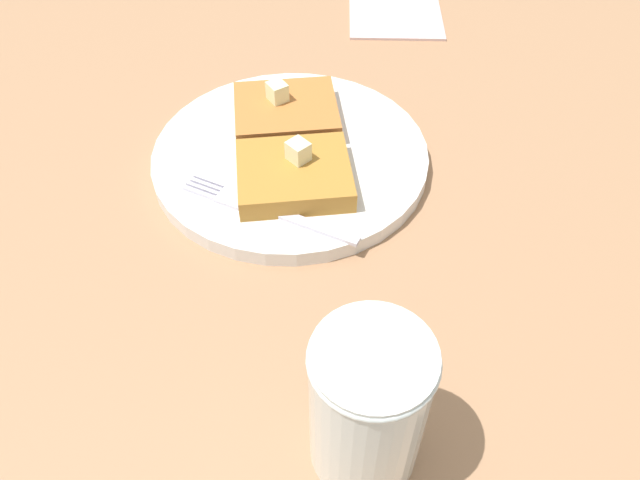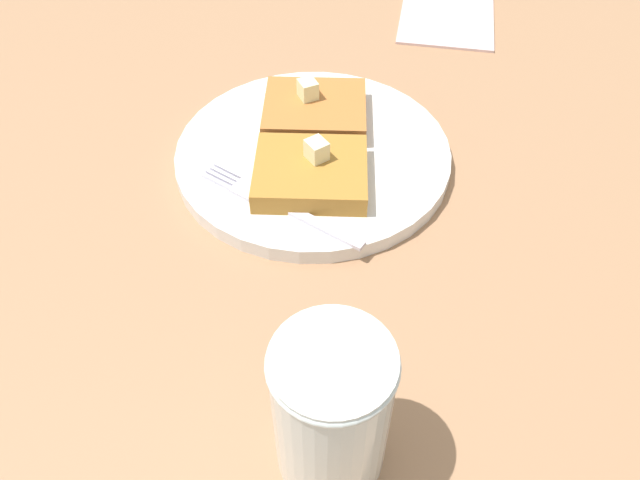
{
  "view_description": "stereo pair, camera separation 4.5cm",
  "coord_description": "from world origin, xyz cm",
  "px_view_note": "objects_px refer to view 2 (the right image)",
  "views": [
    {
      "loc": [
        53.49,
        0.53,
        40.53
      ],
      "look_at": [
        23.2,
        2.66,
        6.92
      ],
      "focal_mm": 35.0,
      "sensor_mm": 36.0,
      "label": 1
    },
    {
      "loc": [
        53.47,
        5.06,
        40.53
      ],
      "look_at": [
        23.2,
        2.66,
        6.92
      ],
      "focal_mm": 35.0,
      "sensor_mm": 36.0,
      "label": 2
    }
  ],
  "objects_px": {
    "syrup_jar": "(331,413)",
    "fork": "(271,201)",
    "plate": "(313,154)",
    "napkin": "(447,15)"
  },
  "relations": [
    {
      "from": "plate",
      "to": "syrup_jar",
      "type": "bearing_deg",
      "value": 7.14
    },
    {
      "from": "napkin",
      "to": "plate",
      "type": "bearing_deg",
      "value": -26.4
    },
    {
      "from": "fork",
      "to": "syrup_jar",
      "type": "bearing_deg",
      "value": 17.18
    },
    {
      "from": "syrup_jar",
      "to": "fork",
      "type": "bearing_deg",
      "value": -162.82
    },
    {
      "from": "fork",
      "to": "napkin",
      "type": "relative_size",
      "value": 0.97
    },
    {
      "from": "plate",
      "to": "fork",
      "type": "xyz_separation_m",
      "value": [
        0.07,
        -0.03,
        0.01
      ]
    },
    {
      "from": "syrup_jar",
      "to": "napkin",
      "type": "relative_size",
      "value": 0.74
    },
    {
      "from": "plate",
      "to": "napkin",
      "type": "bearing_deg",
      "value": 153.6
    },
    {
      "from": "plate",
      "to": "fork",
      "type": "height_order",
      "value": "fork"
    },
    {
      "from": "plate",
      "to": "napkin",
      "type": "xyz_separation_m",
      "value": [
        -0.28,
        0.14,
        -0.01
      ]
    }
  ]
}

